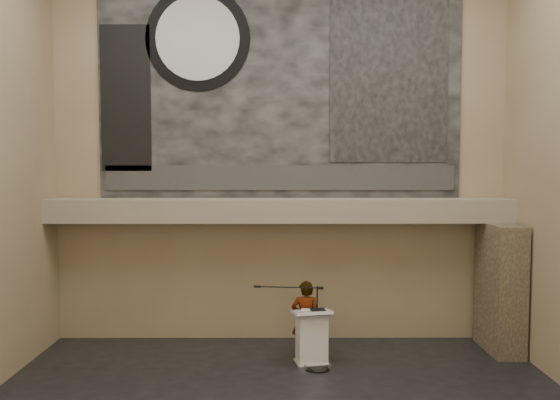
{
  "coord_description": "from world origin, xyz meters",
  "views": [
    {
      "loc": [
        -0.03,
        -8.2,
        3.92
      ],
      "look_at": [
        0.0,
        3.2,
        3.2
      ],
      "focal_mm": 35.0,
      "sensor_mm": 36.0,
      "label": 1
    }
  ],
  "objects": [
    {
      "name": "banner_text_strip",
      "position": [
        0.0,
        3.93,
        3.65
      ],
      "size": [
        7.76,
        0.02,
        0.55
      ],
      "primitive_type": "cube",
      "color": "#2C2C2C",
      "rests_on": "banner"
    },
    {
      "name": "banner_clock_face",
      "position": [
        -1.8,
        3.91,
        6.7
      ],
      "size": [
        1.84,
        0.02,
        1.84
      ],
      "primitive_type": "cylinder",
      "rotation": [
        1.57,
        0.0,
        0.0
      ],
      "color": "silver",
      "rests_on": "banner"
    },
    {
      "name": "mic_stand",
      "position": [
        0.67,
        2.12,
        0.25
      ],
      "size": [
        1.48,
        0.52,
        1.62
      ],
      "rotation": [
        0.0,
        0.0,
        -0.1
      ],
      "color": "black",
      "rests_on": "floor"
    },
    {
      "name": "sprinkler_right",
      "position": [
        1.9,
        3.55,
        2.67
      ],
      "size": [
        0.04,
        0.04,
        0.06
      ],
      "primitive_type": "cylinder",
      "color": "#B2893D",
      "rests_on": "soffit"
    },
    {
      "name": "speaker_person",
      "position": [
        0.52,
        2.67,
        0.8
      ],
      "size": [
        0.61,
        0.42,
        1.6
      ],
      "primitive_type": "imported",
      "rotation": [
        0.0,
        0.0,
        3.08
      ],
      "color": "silver",
      "rests_on": "floor"
    },
    {
      "name": "wall_back",
      "position": [
        0.0,
        4.0,
        4.25
      ],
      "size": [
        10.0,
        0.02,
        8.5
      ],
      "primitive_type": "cube",
      "color": "#90795B",
      "rests_on": "floor"
    },
    {
      "name": "binder",
      "position": [
        0.73,
        2.23,
        1.12
      ],
      "size": [
        0.3,
        0.25,
        0.04
      ],
      "primitive_type": "cube",
      "rotation": [
        0.0,
        0.0,
        0.11
      ],
      "color": "black",
      "rests_on": "lectern"
    },
    {
      "name": "wall_front",
      "position": [
        0.0,
        -4.0,
        4.25
      ],
      "size": [
        10.0,
        0.02,
        8.5
      ],
      "primitive_type": "cube",
      "color": "#90795B",
      "rests_on": "floor"
    },
    {
      "name": "papers",
      "position": [
        0.5,
        2.26,
        1.1
      ],
      "size": [
        0.25,
        0.31,
        0.0
      ],
      "primitive_type": "cube",
      "rotation": [
        0.0,
        0.0,
        -0.17
      ],
      "color": "white",
      "rests_on": "lectern"
    },
    {
      "name": "soffit",
      "position": [
        0.0,
        3.6,
        2.95
      ],
      "size": [
        10.0,
        0.8,
        0.5
      ],
      "primitive_type": "cube",
      "color": "gray",
      "rests_on": "wall_back"
    },
    {
      "name": "banner_brick_print",
      "position": [
        -3.4,
        3.93,
        5.4
      ],
      "size": [
        1.1,
        0.02,
        3.2
      ],
      "primitive_type": "cube",
      "color": "black",
      "rests_on": "banner"
    },
    {
      "name": "stone_pier",
      "position": [
        4.65,
        3.15,
        1.35
      ],
      "size": [
        0.6,
        1.4,
        2.7
      ],
      "primitive_type": "cube",
      "color": "#473B2B",
      "rests_on": "floor"
    },
    {
      "name": "lectern",
      "position": [
        0.62,
        2.27,
        0.55
      ],
      "size": [
        0.81,
        0.65,
        1.14
      ],
      "rotation": [
        0.0,
        0.0,
        0.2
      ],
      "color": "silver",
      "rests_on": "floor"
    },
    {
      "name": "banner_building_print",
      "position": [
        2.4,
        3.93,
        5.8
      ],
      "size": [
        2.6,
        0.02,
        3.6
      ],
      "primitive_type": "cube",
      "color": "black",
      "rests_on": "banner"
    },
    {
      "name": "banner_clock_rim",
      "position": [
        -1.8,
        3.93,
        6.7
      ],
      "size": [
        2.3,
        0.02,
        2.3
      ],
      "primitive_type": "cylinder",
      "rotation": [
        1.57,
        0.0,
        0.0
      ],
      "color": "black",
      "rests_on": "banner"
    },
    {
      "name": "banner",
      "position": [
        0.0,
        3.97,
        5.7
      ],
      "size": [
        8.0,
        0.05,
        5.0
      ],
      "primitive_type": "cube",
      "color": "black",
      "rests_on": "wall_back"
    },
    {
      "name": "sprinkler_left",
      "position": [
        -1.6,
        3.55,
        2.67
      ],
      "size": [
        0.04,
        0.04,
        0.06
      ],
      "primitive_type": "cylinder",
      "color": "#B2893D",
      "rests_on": "soffit"
    }
  ]
}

